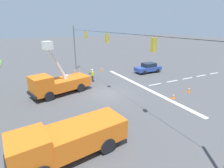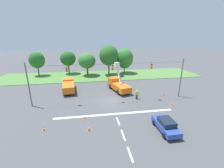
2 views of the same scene
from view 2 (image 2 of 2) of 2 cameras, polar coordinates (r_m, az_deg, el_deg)
ground_plane at (r=26.63m, az=-0.51°, el=-6.44°), size 200.00×200.00×0.00m
grass_verge at (r=43.54m, az=-4.06°, el=3.31°), size 56.00×12.00×0.10m
lane_markings at (r=21.23m, az=2.05°, el=-13.23°), size 17.60×15.25×0.01m
signal_gantry at (r=25.14m, az=-0.44°, el=2.81°), size 26.20×0.33×7.20m
tree_far_west at (r=47.07m, az=-26.72°, el=8.14°), size 4.23×3.64×6.84m
tree_west at (r=46.39m, az=-16.43°, el=9.28°), size 4.43×4.19×6.75m
tree_centre at (r=43.06m, az=-9.52°, el=8.66°), size 4.75×5.00×6.42m
tree_east at (r=42.77m, az=-1.24°, el=10.84°), size 5.28×5.68×8.64m
tree_far_east at (r=45.53m, az=4.81°, el=9.67°), size 5.08×5.08×7.49m
utility_truck_bucket_lift at (r=31.16m, az=2.38°, el=-0.19°), size 4.07×6.95×5.79m
utility_truck_support_near at (r=32.23m, az=-16.23°, el=-0.58°), size 2.99×6.85×2.10m
sedan_blue at (r=19.68m, az=19.82°, el=-14.45°), size 1.95×4.31×1.56m
road_worker at (r=27.38m, az=9.45°, el=-3.73°), size 0.65×0.26×1.77m
traffic_cone_foreground_left at (r=26.67m, az=21.84°, el=-7.09°), size 0.36×0.36×0.61m
traffic_cone_foreground_right at (r=21.49m, az=-10.32°, el=-12.24°), size 0.36×0.36×0.61m
traffic_cone_mid_left at (r=18.98m, az=-8.82°, el=-16.32°), size 0.36×0.36×0.73m
traffic_cone_mid_right at (r=20.50m, az=-24.59°, el=-15.30°), size 0.36×0.36×0.62m
traffic_cone_near_bucket at (r=30.59m, az=19.05°, el=-3.49°), size 0.36×0.36×0.69m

